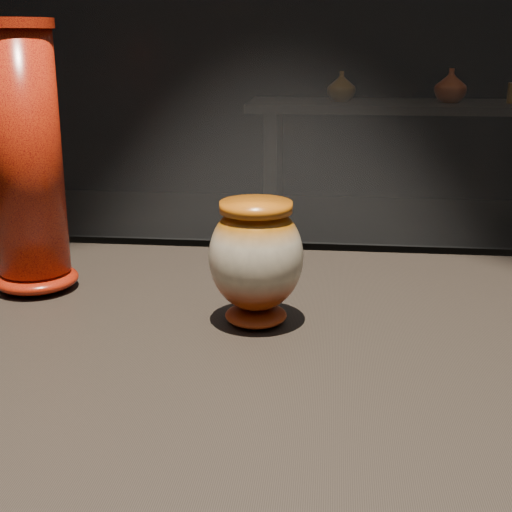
{
  "coord_description": "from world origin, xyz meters",
  "views": [
    {
      "loc": [
        0.03,
        -0.88,
        1.28
      ],
      "look_at": [
        -0.07,
        0.04,
        1.0
      ],
      "focal_mm": 50.0,
      "sensor_mm": 36.0,
      "label": 1
    }
  ],
  "objects_px": {
    "display_plinth": "(304,508)",
    "tall_vase": "(26,165)",
    "main_vase": "(256,258)",
    "back_shelf": "(411,146)"
  },
  "relations": [
    {
      "from": "main_vase",
      "to": "back_shelf",
      "type": "bearing_deg",
      "value": 80.82
    },
    {
      "from": "display_plinth",
      "to": "main_vase",
      "type": "distance_m",
      "value": 0.37
    },
    {
      "from": "main_vase",
      "to": "back_shelf",
      "type": "xyz_separation_m",
      "value": [
        0.58,
        3.56,
        -0.36
      ]
    },
    {
      "from": "display_plinth",
      "to": "tall_vase",
      "type": "relative_size",
      "value": 4.9
    },
    {
      "from": "display_plinth",
      "to": "tall_vase",
      "type": "distance_m",
      "value": 0.65
    },
    {
      "from": "main_vase",
      "to": "tall_vase",
      "type": "xyz_separation_m",
      "value": [
        -0.36,
        0.1,
        0.1
      ]
    },
    {
      "from": "main_vase",
      "to": "tall_vase",
      "type": "relative_size",
      "value": 0.42
    },
    {
      "from": "display_plinth",
      "to": "main_vase",
      "type": "relative_size",
      "value": 11.57
    },
    {
      "from": "back_shelf",
      "to": "tall_vase",
      "type": "bearing_deg",
      "value": -105.12
    },
    {
      "from": "display_plinth",
      "to": "back_shelf",
      "type": "xyz_separation_m",
      "value": [
        0.5,
        3.6,
        0.01
      ]
    }
  ]
}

